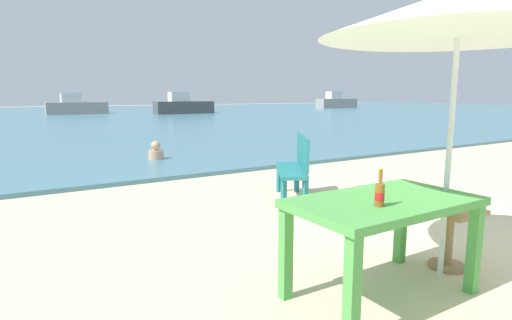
{
  "coord_description": "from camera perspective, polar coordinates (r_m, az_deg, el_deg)",
  "views": [
    {
      "loc": [
        -3.66,
        -1.85,
        1.51
      ],
      "look_at": [
        -0.66,
        3.0,
        0.6
      ],
      "focal_mm": 28.59,
      "sensor_mm": 36.0,
      "label": 1
    }
  ],
  "objects": [
    {
      "name": "side_table_wood",
      "position": [
        3.99,
        25.48,
        -8.7
      ],
      "size": [
        0.44,
        0.44,
        0.54
      ],
      "color": "#9E7A51",
      "rests_on": "ground_plane"
    },
    {
      "name": "boat_sailboat",
      "position": [
        46.95,
        11.17,
        7.97
      ],
      "size": [
        4.98,
        1.36,
        1.81
      ],
      "color": "gray",
      "rests_on": "sea_water"
    },
    {
      "name": "ground_plane",
      "position": [
        4.37,
        30.08,
        -12.43
      ],
      "size": [
        120.0,
        120.0,
        0.0
      ],
      "primitive_type": "plane",
      "color": "beige"
    },
    {
      "name": "picnic_table_green",
      "position": [
        3.18,
        17.38,
        -7.06
      ],
      "size": [
        1.4,
        0.8,
        0.76
      ],
      "color": "#4C9E47",
      "rests_on": "ground_plane"
    },
    {
      "name": "sea_water",
      "position": [
        32.1,
        -25.23,
        5.6
      ],
      "size": [
        120.0,
        50.0,
        0.08
      ],
      "primitive_type": "cube",
      "color": "teal",
      "rests_on": "ground_plane"
    },
    {
      "name": "bench_teal_center",
      "position": [
        5.82,
        5.62,
        -0.55
      ],
      "size": [
        0.94,
        1.21,
        0.95
      ],
      "color": "#237275",
      "rests_on": "ground_plane"
    },
    {
      "name": "boat_fishing_trawler",
      "position": [
        32.36,
        -10.14,
        7.47
      ],
      "size": [
        4.59,
        1.25,
        1.67
      ],
      "color": "#4C4C4C",
      "rests_on": "sea_water"
    },
    {
      "name": "swimmer_person",
      "position": [
        9.47,
        -13.83,
        1.09
      ],
      "size": [
        0.34,
        0.34,
        0.41
      ],
      "color": "tan",
      "rests_on": "sea_water"
    },
    {
      "name": "beer_bottle_amber",
      "position": [
        2.9,
        16.86,
        -4.42
      ],
      "size": [
        0.07,
        0.07,
        0.26
      ],
      "color": "brown",
      "rests_on": "picnic_table_green"
    },
    {
      "name": "patio_umbrella",
      "position": [
        3.58,
        26.59,
        17.89
      ],
      "size": [
        2.1,
        2.1,
        2.3
      ],
      "color": "silver",
      "rests_on": "ground_plane"
    },
    {
      "name": "boat_ferry",
      "position": [
        34.0,
        -23.86,
        6.86
      ],
      "size": [
        4.35,
        1.19,
        1.58
      ],
      "color": "gray",
      "rests_on": "sea_water"
    }
  ]
}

